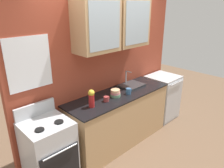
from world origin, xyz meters
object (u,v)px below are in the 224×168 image
dishwasher (162,97)px  cup_near_sink (129,91)px  bowl_stack (115,93)px  cup_near_bowls (106,99)px  stove_range (49,153)px  vase (91,98)px  sink_faucet (131,85)px

dishwasher → cup_near_sink: bearing=-174.9°
cup_near_sink → bowl_stack: bearing=159.6°
bowl_stack → dishwasher: 1.52m
cup_near_bowls → dishwasher: (1.66, 0.06, -0.51)m
bowl_stack → dishwasher: bearing=0.9°
stove_range → bowl_stack: (1.22, -0.03, 0.52)m
cup_near_bowls → dishwasher: bearing=2.1°
vase → cup_near_sink: bearing=-4.4°
sink_faucet → vase: bearing=-171.8°
sink_faucet → bowl_stack: 0.55m
sink_faucet → vase: vase is taller
sink_faucet → bowl_stack: (-0.53, -0.12, 0.03)m
bowl_stack → dishwasher: size_ratio=0.18×
bowl_stack → cup_near_sink: bearing=-20.4°
sink_faucet → bowl_stack: size_ratio=2.51×
cup_near_sink → cup_near_bowls: 0.46m
vase → cup_near_bowls: size_ratio=2.36×
bowl_stack → cup_near_bowls: size_ratio=1.50×
bowl_stack → cup_near_bowls: 0.24m
stove_range → sink_faucet: 1.82m
sink_faucet → stove_range: bearing=-176.8°
cup_near_bowls → stove_range: bearing=176.3°
stove_range → cup_near_sink: bearing=-4.4°
bowl_stack → cup_near_bowls: (-0.23, -0.04, -0.02)m
bowl_stack → cup_near_sink: 0.24m
stove_range → cup_near_sink: (1.45, -0.11, 0.51)m
cup_near_sink → cup_near_bowls: (-0.46, 0.05, -0.01)m
bowl_stack → cup_near_sink: size_ratio=1.38×
stove_range → cup_near_bowls: (0.99, -0.06, 0.50)m
cup_near_sink → cup_near_bowls: size_ratio=1.09×
bowl_stack → dishwasher: (1.43, 0.02, -0.52)m
stove_range → cup_near_bowls: stove_range is taller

